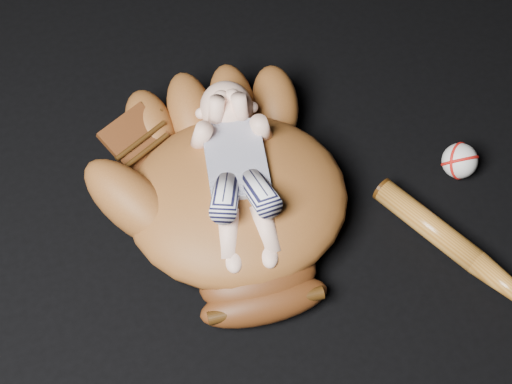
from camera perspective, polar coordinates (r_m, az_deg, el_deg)
baseball_glove at (r=1.32m, az=-1.39°, el=-0.02°), size 0.51×0.57×0.17m
newborn_baby at (r=1.28m, az=-1.30°, el=1.41°), size 0.22×0.37×0.14m
baseball_bat at (r=1.37m, az=16.59°, el=-5.59°), size 0.24×0.44×0.04m
baseball at (r=1.47m, az=14.60°, el=2.21°), size 0.08×0.08×0.07m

